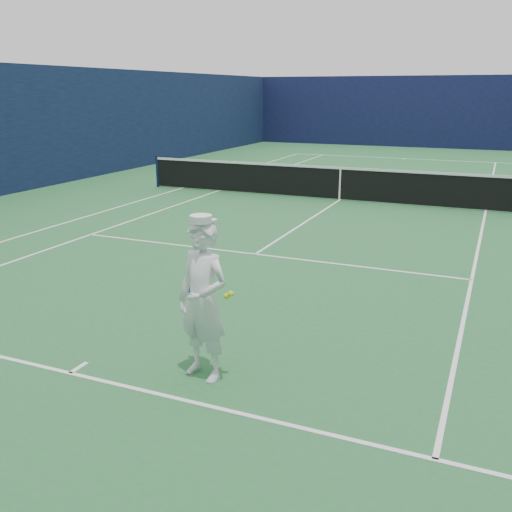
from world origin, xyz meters
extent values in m
plane|color=#256333|center=(0.00, 0.00, 0.00)|extent=(80.00, 80.00, 0.00)
cube|color=white|center=(0.00, 11.88, 0.00)|extent=(11.03, 0.06, 0.01)
cube|color=white|center=(0.00, -11.88, 0.00)|extent=(11.03, 0.06, 0.01)
cube|color=white|center=(-5.49, 0.00, 0.00)|extent=(0.06, 23.83, 0.01)
cube|color=white|center=(-4.12, 0.00, 0.00)|extent=(0.06, 23.77, 0.01)
cube|color=white|center=(4.12, 0.00, 0.00)|extent=(0.06, 23.77, 0.01)
cube|color=white|center=(0.00, 6.40, 0.00)|extent=(8.23, 0.06, 0.01)
cube|color=white|center=(0.00, -6.40, 0.00)|extent=(8.23, 0.06, 0.01)
cube|color=white|center=(0.00, 0.00, 0.00)|extent=(0.06, 12.80, 0.01)
cube|color=white|center=(0.00, 11.73, 0.00)|extent=(0.06, 0.30, 0.01)
cube|color=white|center=(0.00, -11.73, 0.00)|extent=(0.06, 0.30, 0.01)
cube|color=#0F1339|center=(0.00, 18.00, 2.00)|extent=(20.12, 0.12, 4.00)
cube|color=#101B3C|center=(-10.00, 0.00, 2.00)|extent=(0.12, 36.12, 4.00)
cylinder|color=#141E4C|center=(-6.40, 0.00, 0.54)|extent=(0.09, 0.09, 1.07)
cube|color=black|center=(0.00, 0.00, 0.50)|extent=(12.79, 0.02, 0.92)
cube|color=white|center=(0.00, 0.00, 0.97)|extent=(12.79, 0.04, 0.07)
cube|color=white|center=(0.00, 0.00, 0.47)|extent=(0.05, 0.03, 0.94)
imported|color=white|center=(1.48, -11.30, 0.92)|extent=(0.76, 0.59, 1.84)
cylinder|color=white|center=(1.48, -11.30, 1.86)|extent=(0.24, 0.24, 0.08)
cube|color=white|center=(1.51, -11.18, 1.83)|extent=(0.20, 0.14, 0.02)
cylinder|color=navy|center=(1.22, -11.16, 0.95)|extent=(0.06, 0.10, 0.22)
cube|color=#1B4395|center=(1.22, -11.10, 0.77)|extent=(0.03, 0.02, 0.14)
torus|color=#1B4395|center=(1.25, -11.04, 0.57)|extent=(0.31, 0.17, 0.29)
cube|color=beige|center=(1.25, -11.04, 0.57)|extent=(0.21, 0.06, 0.30)
sphere|color=#CEF21B|center=(1.75, -11.27, 1.01)|extent=(0.07, 0.07, 0.07)
sphere|color=#CEF21B|center=(1.80, -11.26, 1.04)|extent=(0.07, 0.07, 0.07)
camera|label=1|loc=(4.37, -16.55, 3.18)|focal=40.00mm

